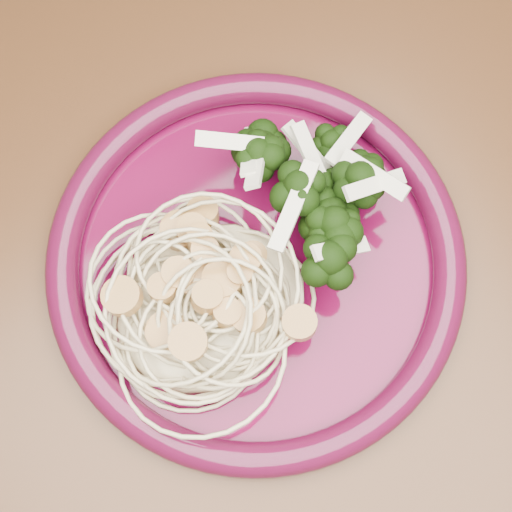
% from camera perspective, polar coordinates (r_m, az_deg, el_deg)
% --- Properties ---
extents(dining_table, '(1.20, 0.80, 0.75)m').
position_cam_1_polar(dining_table, '(0.59, -5.15, -13.94)').
color(dining_table, '#472814').
rests_on(dining_table, ground).
extents(dinner_plate, '(0.35, 0.35, 0.02)m').
position_cam_1_polar(dinner_plate, '(0.50, 0.00, -0.32)').
color(dinner_plate, '#470522').
rests_on(dinner_plate, dining_table).
extents(spaghetti_pile, '(0.16, 0.14, 0.03)m').
position_cam_1_polar(spaghetti_pile, '(0.48, -3.79, -3.74)').
color(spaghetti_pile, '#C9BC8D').
rests_on(spaghetti_pile, dinner_plate).
extents(scallop_cluster, '(0.16, 0.16, 0.04)m').
position_cam_1_polar(scallop_cluster, '(0.44, -4.08, -2.62)').
color(scallop_cluster, '#B98945').
rests_on(scallop_cluster, spaghetti_pile).
extents(broccoli_pile, '(0.11, 0.16, 0.05)m').
position_cam_1_polar(broccoli_pile, '(0.49, 4.50, 4.85)').
color(broccoli_pile, black).
rests_on(broccoli_pile, dinner_plate).
extents(onion_garnish, '(0.08, 0.10, 0.06)m').
position_cam_1_polar(onion_garnish, '(0.46, 4.78, 6.27)').
color(onion_garnish, beige).
rests_on(onion_garnish, broccoli_pile).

